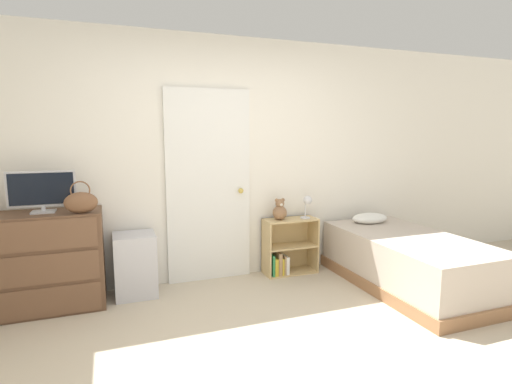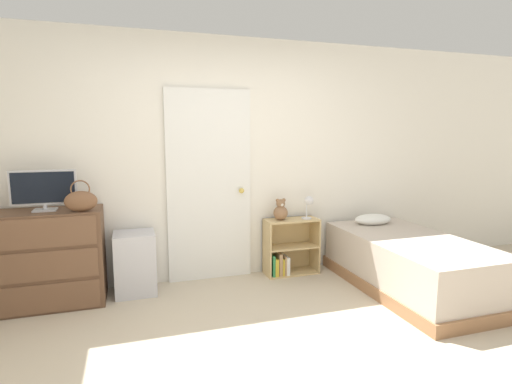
{
  "view_description": "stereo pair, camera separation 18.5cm",
  "coord_description": "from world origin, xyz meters",
  "px_view_note": "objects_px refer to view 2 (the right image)",
  "views": [
    {
      "loc": [
        -1.07,
        -2.16,
        1.56
      ],
      "look_at": [
        0.34,
        1.67,
        0.96
      ],
      "focal_mm": 28.0,
      "sensor_mm": 36.0,
      "label": 1
    },
    {
      "loc": [
        -0.89,
        -2.22,
        1.56
      ],
      "look_at": [
        0.34,
        1.67,
        0.96
      ],
      "focal_mm": 28.0,
      "sensor_mm": 36.0,
      "label": 2
    }
  ],
  "objects_px": {
    "handbag": "(81,201)",
    "teddy_bear": "(281,211)",
    "storage_bin": "(135,263)",
    "bed": "(409,263)",
    "dresser": "(50,258)",
    "bookshelf": "(287,251)",
    "desk_lamp": "(309,203)",
    "tv": "(44,189)"
  },
  "relations": [
    {
      "from": "dresser",
      "to": "tv",
      "type": "height_order",
      "value": "tv"
    },
    {
      "from": "bed",
      "to": "handbag",
      "type": "bearing_deg",
      "value": 170.04
    },
    {
      "from": "bookshelf",
      "to": "teddy_bear",
      "type": "height_order",
      "value": "teddy_bear"
    },
    {
      "from": "storage_bin",
      "to": "handbag",
      "type": "bearing_deg",
      "value": -156.25
    },
    {
      "from": "bookshelf",
      "to": "dresser",
      "type": "bearing_deg",
      "value": -177.3
    },
    {
      "from": "teddy_bear",
      "to": "dresser",
      "type": "bearing_deg",
      "value": -177.43
    },
    {
      "from": "teddy_bear",
      "to": "desk_lamp",
      "type": "distance_m",
      "value": 0.33
    },
    {
      "from": "dresser",
      "to": "handbag",
      "type": "distance_m",
      "value": 0.63
    },
    {
      "from": "bookshelf",
      "to": "teddy_bear",
      "type": "xyz_separation_m",
      "value": [
        -0.08,
        -0.01,
        0.47
      ]
    },
    {
      "from": "storage_bin",
      "to": "bed",
      "type": "height_order",
      "value": "bed"
    },
    {
      "from": "desk_lamp",
      "to": "teddy_bear",
      "type": "bearing_deg",
      "value": 172.94
    },
    {
      "from": "dresser",
      "to": "tv",
      "type": "distance_m",
      "value": 0.63
    },
    {
      "from": "bookshelf",
      "to": "teddy_bear",
      "type": "bearing_deg",
      "value": -173.8
    },
    {
      "from": "bookshelf",
      "to": "desk_lamp",
      "type": "height_order",
      "value": "desk_lamp"
    },
    {
      "from": "bookshelf",
      "to": "handbag",
      "type": "bearing_deg",
      "value": -173.05
    },
    {
      "from": "bed",
      "to": "dresser",
      "type": "bearing_deg",
      "value": 168.61
    },
    {
      "from": "dresser",
      "to": "desk_lamp",
      "type": "xyz_separation_m",
      "value": [
        2.58,
        0.06,
        0.36
      ]
    },
    {
      "from": "handbag",
      "to": "bookshelf",
      "type": "xyz_separation_m",
      "value": [
        2.05,
        0.25,
        -0.72
      ]
    },
    {
      "from": "tv",
      "to": "bed",
      "type": "height_order",
      "value": "tv"
    },
    {
      "from": "dresser",
      "to": "handbag",
      "type": "bearing_deg",
      "value": -24.88
    },
    {
      "from": "handbag",
      "to": "storage_bin",
      "type": "height_order",
      "value": "handbag"
    },
    {
      "from": "teddy_bear",
      "to": "bed",
      "type": "xyz_separation_m",
      "value": [
        1.09,
        -0.78,
        -0.45
      ]
    },
    {
      "from": "tv",
      "to": "desk_lamp",
      "type": "height_order",
      "value": "tv"
    },
    {
      "from": "dresser",
      "to": "storage_bin",
      "type": "distance_m",
      "value": 0.74
    },
    {
      "from": "storage_bin",
      "to": "bed",
      "type": "relative_size",
      "value": 0.33
    },
    {
      "from": "storage_bin",
      "to": "bed",
      "type": "bearing_deg",
      "value": -15.46
    },
    {
      "from": "teddy_bear",
      "to": "desk_lamp",
      "type": "relative_size",
      "value": 0.93
    },
    {
      "from": "teddy_bear",
      "to": "bed",
      "type": "height_order",
      "value": "teddy_bear"
    },
    {
      "from": "bookshelf",
      "to": "storage_bin",
      "type": "bearing_deg",
      "value": -177.85
    },
    {
      "from": "tv",
      "to": "teddy_bear",
      "type": "height_order",
      "value": "tv"
    },
    {
      "from": "handbag",
      "to": "teddy_bear",
      "type": "xyz_separation_m",
      "value": [
        1.97,
        0.24,
        -0.25
      ]
    },
    {
      "from": "storage_bin",
      "to": "desk_lamp",
      "type": "bearing_deg",
      "value": 0.4
    },
    {
      "from": "storage_bin",
      "to": "desk_lamp",
      "type": "height_order",
      "value": "desk_lamp"
    },
    {
      "from": "tv",
      "to": "handbag",
      "type": "bearing_deg",
      "value": -24.88
    },
    {
      "from": "storage_bin",
      "to": "bed",
      "type": "distance_m",
      "value": 2.72
    },
    {
      "from": "desk_lamp",
      "to": "bed",
      "type": "xyz_separation_m",
      "value": [
        0.77,
        -0.74,
        -0.53
      ]
    },
    {
      "from": "teddy_bear",
      "to": "desk_lamp",
      "type": "height_order",
      "value": "desk_lamp"
    },
    {
      "from": "tv",
      "to": "desk_lamp",
      "type": "xyz_separation_m",
      "value": [
        2.6,
        0.06,
        -0.27
      ]
    },
    {
      "from": "tv",
      "to": "bed",
      "type": "bearing_deg",
      "value": -11.43
    },
    {
      "from": "desk_lamp",
      "to": "bed",
      "type": "height_order",
      "value": "desk_lamp"
    },
    {
      "from": "handbag",
      "to": "teddy_bear",
      "type": "relative_size",
      "value": 1.17
    },
    {
      "from": "dresser",
      "to": "teddy_bear",
      "type": "bearing_deg",
      "value": 2.57
    }
  ]
}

